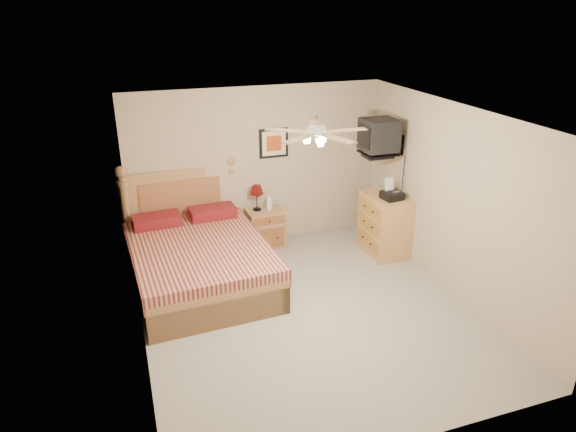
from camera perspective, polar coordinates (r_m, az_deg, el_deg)
name	(u,v)px	position (r m, az deg, el deg)	size (l,w,h in m)	color
floor	(307,311)	(6.64, 2.12, -10.55)	(4.50, 4.50, 0.00)	gray
ceiling	(310,116)	(5.67, 2.48, 11.07)	(4.00, 4.50, 0.04)	white
wall_back	(257,167)	(8.05, -3.45, 5.43)	(4.00, 0.04, 2.50)	tan
wall_front	(409,328)	(4.28, 13.32, -12.00)	(4.00, 0.04, 2.50)	tan
wall_left	(133,246)	(5.70, -16.88, -3.16)	(0.04, 4.50, 2.50)	tan
wall_right	(453,202)	(6.97, 17.84, 1.52)	(0.04, 4.50, 2.50)	tan
bed	(198,236)	(6.98, -9.99, -2.17)	(1.75, 2.29, 1.49)	#A46F40
nightstand	(265,228)	(8.18, -2.54, -1.35)	(0.57, 0.42, 0.61)	#9E7646
table_lamp	(257,198)	(8.01, -3.49, 2.06)	(0.22, 0.22, 0.41)	#500C0B
lotion_bottle	(269,202)	(8.05, -2.12, 1.59)	(0.10, 0.10, 0.26)	white
framed_picture	(274,143)	(8.01, -1.60, 8.11)	(0.46, 0.04, 0.46)	black
dresser	(385,224)	(8.04, 10.71, -0.93)	(0.55, 0.79, 0.94)	#B28345
fax_machine	(392,190)	(7.71, 11.53, 2.90)	(0.28, 0.30, 0.30)	black
magazine_lower	(381,190)	(8.06, 10.25, 2.84)	(0.18, 0.24, 0.02)	#B1AA91
magazine_upper	(380,188)	(8.08, 10.21, 3.04)	(0.19, 0.26, 0.02)	tan
wall_tv	(388,137)	(7.74, 11.05, 8.63)	(0.56, 0.46, 0.58)	black
ceiling_fan	(317,133)	(5.52, 3.22, 9.24)	(1.14, 1.14, 0.28)	white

